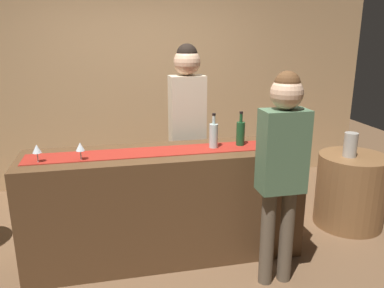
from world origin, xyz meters
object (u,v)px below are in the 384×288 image
customer_sipping (282,159)px  wine_bottle_clear (214,135)px  bartender (187,115)px  wine_bottle_green (240,133)px  vase_on_side_table (350,145)px  round_side_table (350,190)px  wine_glass_mid_counter (80,147)px  wine_glass_near_customer (37,149)px

customer_sipping → wine_bottle_clear: bearing=121.9°
bartender → wine_bottle_green: bearing=120.7°
vase_on_side_table → customer_sipping: bearing=-145.7°
bartender → round_side_table: (1.61, -0.41, -0.77)m
wine_bottle_green → customer_sipping: bearing=-79.2°
wine_glass_mid_counter → customer_sipping: (1.45, -0.47, -0.04)m
wine_glass_mid_counter → bartender: 1.19m
bartender → round_side_table: bartender is taller
wine_glass_near_customer → vase_on_side_table: size_ratio=0.60×
bartender → round_side_table: 1.83m
wine_glass_near_customer → wine_bottle_clear: bearing=3.8°
wine_glass_mid_counter → vase_on_side_table: bearing=5.8°
wine_bottle_green → wine_glass_mid_counter: 1.34m
wine_bottle_clear → vase_on_side_table: wine_bottle_clear is taller
wine_glass_near_customer → round_side_table: (2.90, 0.26, -0.70)m
customer_sipping → vase_on_side_table: bearing=34.0°
vase_on_side_table → wine_bottle_green: bearing=-173.7°
round_side_table → wine_glass_near_customer: bearing=-175.0°
wine_bottle_clear → bartender: 0.59m
wine_bottle_clear → customer_sipping: bearing=-57.8°
round_side_table → vase_on_side_table: size_ratio=3.08×
bartender → vase_on_side_table: 1.62m
bartender → vase_on_side_table: bartender is taller
wine_glass_mid_counter → wine_bottle_clear: bearing=5.5°
round_side_table → vase_on_side_table: bearing=-171.6°
wine_glass_mid_counter → wine_glass_near_customer: bearing=177.8°
wine_bottle_green → wine_bottle_clear: bearing=-174.8°
customer_sipping → round_side_table: 1.51m
customer_sipping → vase_on_side_table: (1.07, 0.73, -0.16)m
wine_bottle_clear → round_side_table: 1.67m
wine_bottle_green → bartender: 0.66m
wine_bottle_green → round_side_table: size_ratio=0.41×
wine_glass_mid_counter → bartender: bearing=34.7°
bartender → wine_bottle_clear: bearing=98.5°
customer_sipping → round_side_table: size_ratio=2.25×
customer_sipping → vase_on_side_table: size_ratio=6.93×
wine_bottle_green → bartender: bearing=123.1°
wine_bottle_green → wine_glass_near_customer: bearing=-176.0°
wine_bottle_green → wine_bottle_clear: (-0.25, -0.02, 0.00)m
wine_bottle_green → wine_bottle_clear: 0.25m
wine_glass_near_customer → round_side_table: 3.00m
wine_bottle_clear → wine_glass_mid_counter: bearing=-174.5°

